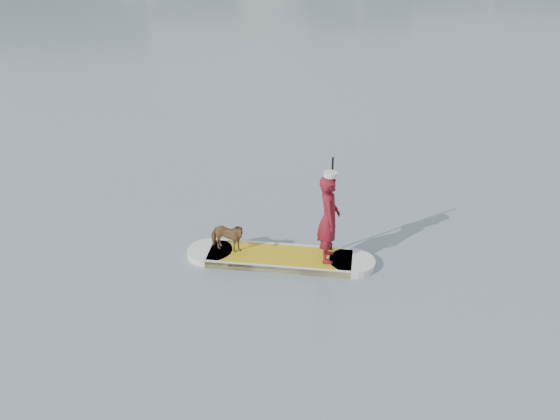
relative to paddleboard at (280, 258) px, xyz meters
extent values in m
plane|color=slate|center=(-0.97, 0.14, -0.06)|extent=(140.00, 140.00, 0.00)
cube|color=gold|center=(0.00, 0.00, 0.00)|extent=(2.62, 1.51, 0.12)
cylinder|color=silver|center=(-1.19, 0.38, 0.00)|extent=(0.80, 0.80, 0.12)
cylinder|color=silver|center=(1.19, -0.38, 0.00)|extent=(0.80, 0.80, 0.12)
cube|color=silver|center=(0.11, 0.35, 0.00)|extent=(2.40, 0.81, 0.12)
cube|color=silver|center=(-0.11, -0.35, 0.00)|extent=(2.40, 0.81, 0.12)
imported|color=maroon|center=(0.78, -0.25, 0.84)|extent=(0.47, 0.63, 1.55)
cylinder|color=silver|center=(0.78, -0.25, 1.65)|extent=(0.22, 0.22, 0.07)
imported|color=brown|center=(-0.89, 0.28, 0.34)|extent=(0.73, 0.59, 0.57)
cylinder|color=black|center=(0.89, 0.02, 0.94)|extent=(0.12, 0.29, 1.89)
cube|color=black|center=(0.89, 0.02, 0.04)|extent=(0.10, 0.05, 0.32)
camera|label=1|loc=(-1.51, -9.09, 5.81)|focal=40.00mm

